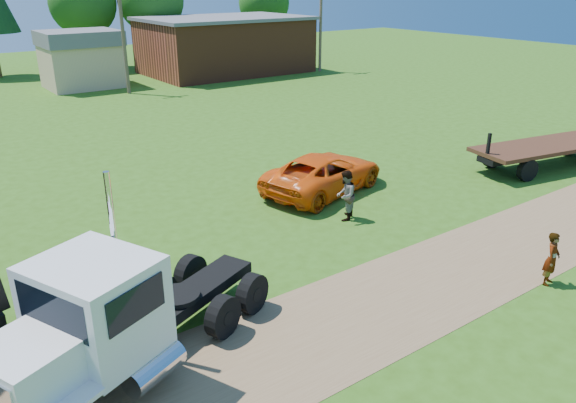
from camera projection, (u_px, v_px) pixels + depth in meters
ground at (382, 304)px, 16.21m from camera, size 140.00×140.00×0.00m
dirt_track at (382, 303)px, 16.21m from camera, size 120.00×4.20×0.01m
white_semi_tractor at (103, 324)px, 12.41m from camera, size 7.95×5.26×4.76m
orange_pickup at (324, 173)px, 24.43m from camera, size 6.62×4.20×1.70m
flatbed_trailer at (551, 149)px, 27.65m from camera, size 8.78×4.10×2.17m
spectator_a at (552, 259)px, 16.97m from camera, size 0.71×0.57×1.70m
spectator_b at (345, 195)px, 21.53m from camera, size 1.22×1.17×1.98m
brick_building at (225, 45)px, 55.11m from camera, size 15.40×10.40×5.30m
tan_shed at (82, 58)px, 47.56m from camera, size 6.20×5.40×4.70m
utility_poles at (123, 33)px, 44.05m from camera, size 42.20×0.28×9.00m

